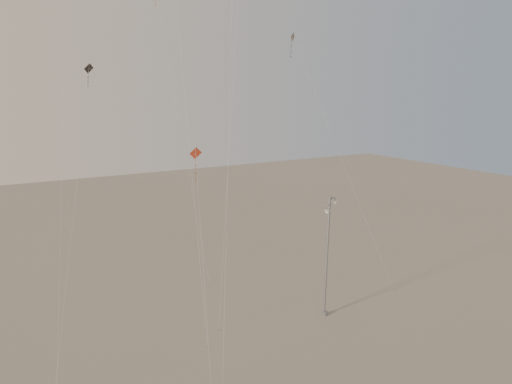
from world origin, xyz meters
TOP-DOWN VIEW (x-y plane):
  - ground at (0.00, 0.00)m, footprint 160.00×160.00m
  - street_lamp at (5.73, 5.47)m, footprint 1.55×0.89m
  - kite_1 at (-2.13, 6.43)m, footprint 5.33×7.78m
  - kite_3 at (-6.60, 2.39)m, footprint 0.92×3.11m
  - kite_4 at (7.85, 9.94)m, footprint 8.49×5.26m
  - kite_5 at (-0.18, 23.87)m, footprint 0.83×10.60m
  - kite_6 at (-11.45, 10.35)m, footprint 4.99×6.24m
  - kite_7 at (-1.24, 18.03)m, footprint 4.80×15.37m

SIDE VIEW (x-z plane):
  - ground at x=0.00m, z-range 0.00..0.00m
  - street_lamp at x=5.73m, z-range 0.33..10.23m
  - kite_3 at x=-6.60m, z-range 4.14..18.80m
  - kite_6 at x=-11.45m, z-range 4.74..24.45m
  - kite_4 at x=7.85m, z-range 5.64..28.16m
  - kite_5 at x=-0.18m, z-range 7.38..35.65m
  - kite_1 at x=-2.13m, z-range 7.48..38.68m
  - kite_7 at x=-1.24m, z-range 9.21..39.62m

